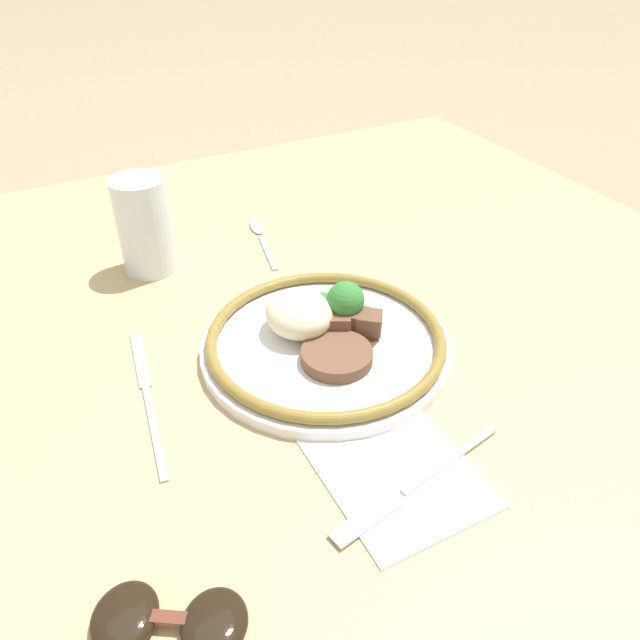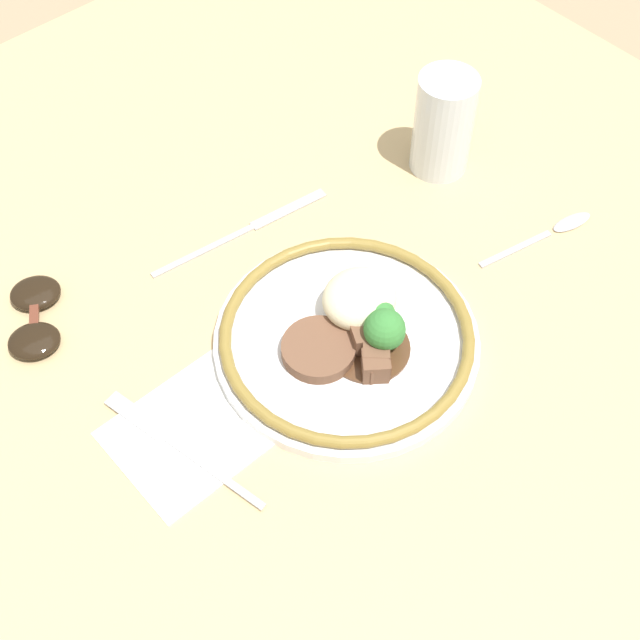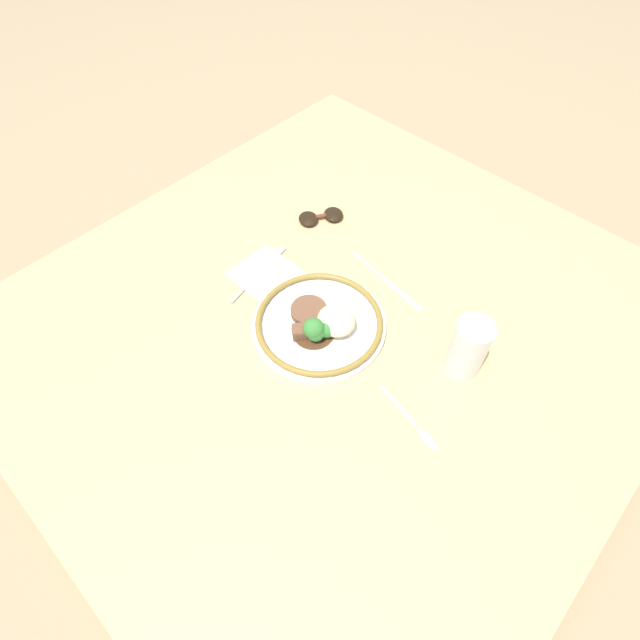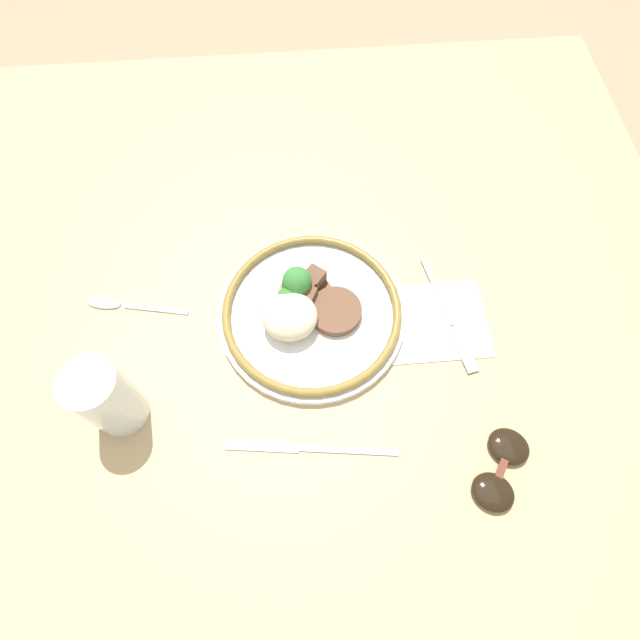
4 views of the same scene
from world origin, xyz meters
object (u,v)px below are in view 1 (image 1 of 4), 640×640
juice_glass (145,232)px  knife (147,391)px  plate (325,336)px  fork (405,492)px  spoon (259,233)px  sunglasses (169,620)px

juice_glass → knife: 0.24m
plate → knife: bearing=83.9°
plate → juice_glass: juice_glass is taller
knife → fork: bearing=-137.1°
spoon → sunglasses: sunglasses is taller
plate → juice_glass: (0.25, 0.12, 0.04)m
plate → sunglasses: (-0.21, 0.23, -0.01)m
spoon → knife: bearing=150.0°
juice_glass → sunglasses: size_ratio=1.04×
knife → sunglasses: (-0.23, 0.05, 0.01)m
juice_glass → spoon: 0.17m
plate → fork: plate is taller
knife → plate: bearing=-88.5°
sunglasses → fork: bearing=-52.6°
spoon → fork: bearing=-176.9°
plate → sunglasses: bearing=133.1°
knife → spoon: 0.33m
fork → sunglasses: size_ratio=1.59×
juice_glass → fork: (-0.44, -0.09, -0.05)m
plate → sunglasses: size_ratio=2.24×
fork → spoon: (0.47, -0.07, -0.00)m
juice_glass → spoon: size_ratio=0.82×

